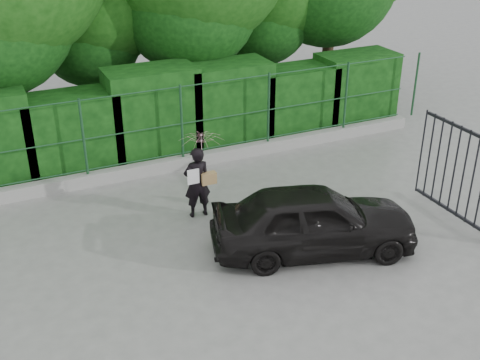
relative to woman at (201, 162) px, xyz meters
name	(u,v)px	position (x,y,z in m)	size (l,w,h in m)	color
ground	(248,268)	(0.02, -2.22, -1.19)	(80.00, 80.00, 0.00)	gray
kerb	(168,165)	(0.02, 2.28, -1.04)	(14.00, 0.25, 0.30)	#9E9E99
fence	(174,123)	(0.24, 2.28, 0.01)	(14.13, 0.06, 1.80)	#1A4525
hedge	(152,118)	(-0.01, 3.28, -0.17)	(14.20, 1.20, 2.28)	black
woman	(201,162)	(0.00, 0.00, 0.00)	(0.90, 0.92, 1.80)	black
car	(314,220)	(1.38, -2.17, -0.54)	(1.53, 3.80, 1.29)	black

